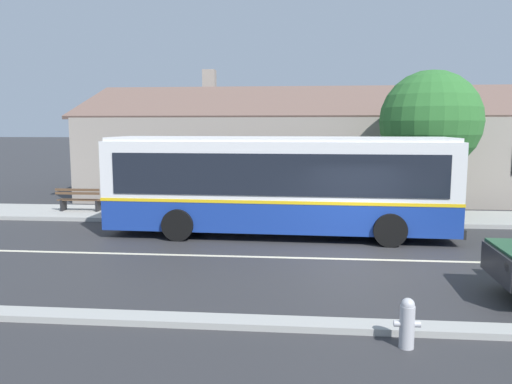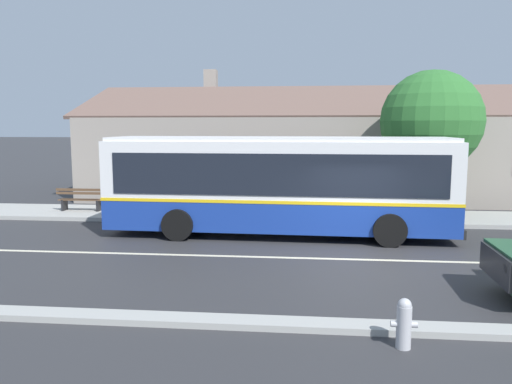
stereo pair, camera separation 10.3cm
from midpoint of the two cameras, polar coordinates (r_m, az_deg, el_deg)
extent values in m
plane|color=#2D2D30|center=(13.79, 11.35, -7.56)|extent=(300.00, 300.00, 0.00)
cube|color=#9E9E99|center=(19.61, 9.54, -2.81)|extent=(60.00, 3.00, 0.15)
cube|color=#9E9E99|center=(9.30, 14.48, -14.77)|extent=(60.00, 0.50, 0.12)
cube|color=beige|center=(13.79, 11.35, -7.55)|extent=(60.00, 0.16, 0.01)
cube|color=gray|center=(27.48, 7.64, 4.14)|extent=(23.55, 10.90, 3.95)
cube|color=brown|center=(24.75, 8.01, 10.31)|extent=(24.15, 5.50, 1.84)
cube|color=brown|center=(30.19, 7.53, 9.79)|extent=(24.15, 5.50, 1.84)
cube|color=gray|center=(29.13, -5.45, 12.56)|extent=(0.70, 0.70, 1.20)
cube|color=black|center=(23.11, -12.70, 3.90)|extent=(1.10, 0.06, 1.30)
cube|color=black|center=(22.01, 8.21, 3.83)|extent=(1.10, 0.06, 1.30)
cube|color=#4C3323|center=(22.56, 17.15, 0.80)|extent=(1.00, 0.06, 2.10)
cube|color=navy|center=(16.41, 2.37, -2.35)|extent=(11.13, 2.82, 0.94)
cube|color=gold|center=(16.33, 2.38, -0.54)|extent=(11.15, 2.84, 0.10)
cube|color=white|center=(16.22, 2.39, 2.74)|extent=(11.13, 2.82, 1.78)
cube|color=white|center=(16.17, 2.41, 6.08)|extent=(10.90, 2.69, 0.12)
cube|color=black|center=(17.49, 2.72, 2.75)|extent=(10.17, 0.32, 1.28)
cube|color=black|center=(14.98, 2.00, 1.96)|extent=(10.17, 0.32, 1.28)
cube|color=black|center=(16.73, 21.71, 2.01)|extent=(0.10, 2.20, 1.28)
cube|color=black|center=(16.68, 21.85, 4.91)|extent=(0.09, 1.75, 0.24)
cube|color=black|center=(16.97, 21.50, -3.73)|extent=(0.15, 2.50, 0.28)
cube|color=#B21919|center=(17.81, -1.74, -1.56)|extent=(3.10, 0.12, 0.66)
cube|color=black|center=(17.77, 16.72, 0.58)|extent=(0.90, 0.06, 2.47)
cylinder|color=black|center=(17.76, 13.80, -2.61)|extent=(1.01, 0.31, 1.00)
cylinder|color=black|center=(15.33, 14.89, -4.23)|extent=(1.01, 0.31, 1.00)
cylinder|color=black|center=(18.16, -6.93, -2.23)|extent=(1.01, 0.31, 1.00)
cylinder|color=black|center=(15.78, -9.11, -3.74)|extent=(1.01, 0.31, 1.00)
cube|color=#232326|center=(11.43, 25.59, -7.52)|extent=(0.15, 1.82, 0.59)
cube|color=silver|center=(10.81, 26.62, -7.75)|extent=(0.07, 0.24, 0.16)
cube|color=silver|center=(11.99, 24.63, -6.19)|extent=(0.07, 0.24, 0.16)
cube|color=brown|center=(21.58, -19.39, -0.79)|extent=(1.83, 0.10, 0.04)
cube|color=brown|center=(21.45, -19.55, -0.84)|extent=(1.83, 0.10, 0.04)
cube|color=brown|center=(21.32, -19.71, -0.90)|extent=(1.83, 0.10, 0.04)
cube|color=brown|center=(21.17, -19.89, -0.15)|extent=(1.83, 0.04, 0.10)
cube|color=brown|center=(21.15, -19.90, 0.23)|extent=(1.83, 0.04, 0.10)
cube|color=black|center=(21.18, -17.72, -1.48)|extent=(0.08, 0.43, 0.45)
cube|color=black|center=(21.80, -21.27, -1.39)|extent=(0.08, 0.43, 0.45)
cube|color=brown|center=(20.00, -7.69, -1.05)|extent=(1.50, 0.10, 0.04)
cube|color=brown|center=(19.86, -7.79, -1.11)|extent=(1.50, 0.10, 0.04)
cube|color=brown|center=(19.72, -7.88, -1.18)|extent=(1.50, 0.10, 0.04)
cube|color=brown|center=(19.56, -7.98, -0.36)|extent=(1.50, 0.04, 0.10)
cube|color=brown|center=(19.54, -7.99, 0.04)|extent=(1.50, 0.04, 0.10)
cube|color=black|center=(19.77, -6.08, -1.79)|extent=(0.08, 0.43, 0.45)
cube|color=black|center=(20.04, -9.45, -1.72)|extent=(0.08, 0.43, 0.45)
cylinder|color=#4C3828|center=(20.75, 18.88, 0.72)|extent=(0.31, 0.31, 2.49)
sphere|color=#2D6B2D|center=(20.62, 19.17, 7.67)|extent=(3.91, 3.91, 3.91)
sphere|color=#2D6B2D|center=(20.82, 20.30, 6.00)|extent=(2.32, 2.32, 2.32)
cylinder|color=#B2B2B7|center=(8.63, 16.54, -14.56)|extent=(0.24, 0.24, 0.70)
sphere|color=#B2B2B7|center=(8.50, 16.63, -12.24)|extent=(0.22, 0.22, 0.22)
cylinder|color=#B2B2B7|center=(8.59, 15.47, -14.29)|extent=(0.10, 0.10, 0.10)
cylinder|color=#B2B2B7|center=(8.65, 17.62, -14.21)|extent=(0.10, 0.10, 0.10)
cylinder|color=gray|center=(19.12, 21.27, 0.38)|extent=(0.07, 0.07, 2.40)
cube|color=#1959A5|center=(19.01, 21.42, 3.21)|extent=(0.36, 0.03, 0.48)
camera|label=1|loc=(0.05, -90.18, -0.02)|focal=35.00mm
camera|label=2|loc=(0.05, 89.82, 0.02)|focal=35.00mm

